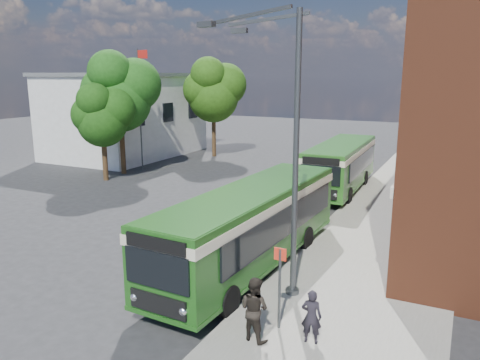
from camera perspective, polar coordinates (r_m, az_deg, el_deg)
The scene contains 14 objects.
ground at distance 19.65m, azimuth -6.11°, elevation -8.63°, with size 120.00×120.00×0.00m, color #27272A.
pavement at distance 24.61m, azimuth 18.42°, elevation -4.62°, with size 6.00×48.00×0.15m, color gray.
kerb_line at distance 25.17m, azimuth 11.52°, elevation -4.00°, with size 0.12×48.00×0.01m, color beige.
white_building at distance 43.66m, azimuth -13.70°, elevation 7.77°, with size 9.40×13.40×7.30m.
flagpole at distance 36.21m, azimuth -12.07°, elevation 8.95°, with size 0.95×0.10×9.00m.
street_lamp at distance 14.52m, azimuth 5.48°, elevation 3.42°, with size 2.96×2.38×9.00m.
bus_stop_sign at distance 13.24m, azimuth 4.86°, elevation -12.40°, with size 0.35×0.08×2.52m.
bus_front at distance 17.42m, azimuth 1.36°, elevation -4.97°, with size 3.12×11.24×3.02m.
bus_rear at distance 29.68m, azimuth 12.19°, elevation 2.12°, with size 2.85×9.87×3.02m.
pedestrian_a at distance 12.97m, azimuth 8.70°, elevation -16.12°, with size 0.54×0.36×1.49m, color black.
pedestrian_b at distance 12.91m, azimuth 1.75°, elevation -15.40°, with size 0.86×0.67×1.77m, color black.
tree_left at distance 33.01m, azimuth -16.46°, elevation 7.63°, with size 3.94×3.75×6.65m.
tree_mid at distance 34.88m, azimuth -14.46°, elevation 10.45°, with size 5.24×4.98×8.84m.
tree_right at distance 41.46m, azimuth -3.23°, elevation 10.94°, with size 5.14×4.88×8.67m.
Camera 1 is at (9.91, -15.40, 7.10)m, focal length 35.00 mm.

